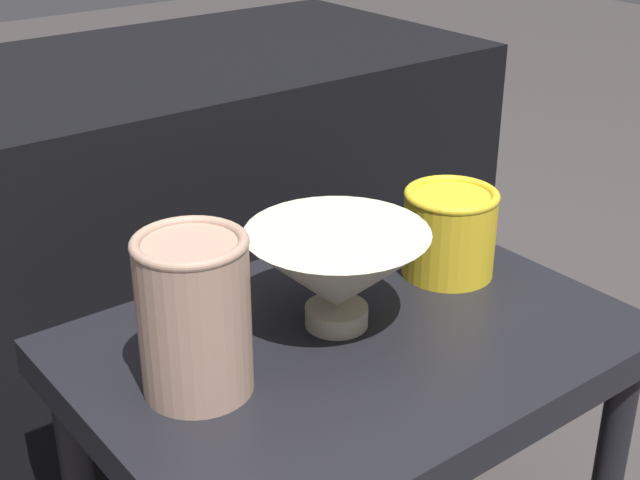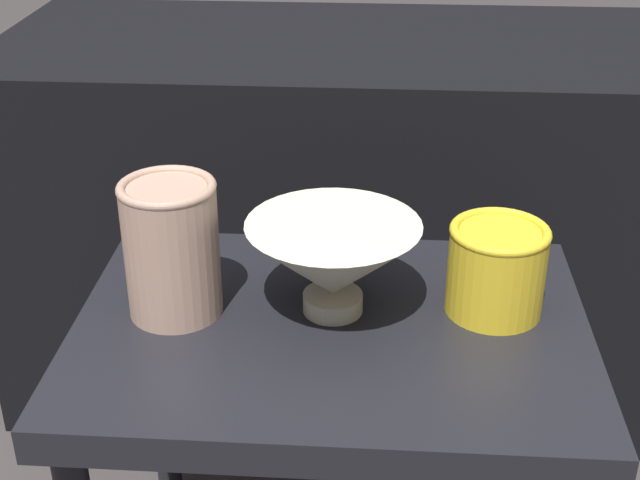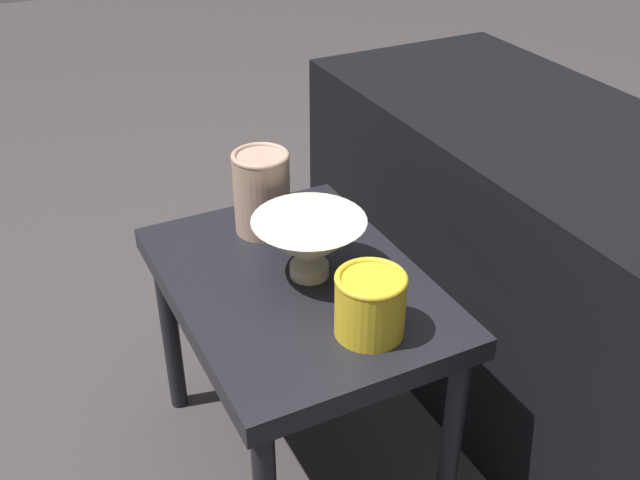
# 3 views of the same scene
# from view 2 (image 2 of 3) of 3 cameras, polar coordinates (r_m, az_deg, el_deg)

# --- Properties ---
(table) EXTENTS (0.58, 0.42, 0.44)m
(table) POSITION_cam_2_polar(r_m,az_deg,el_deg) (1.04, 0.72, -8.03)
(table) COLOR black
(table) RESTS_ON ground_plane
(couch_backdrop) EXTENTS (1.13, 0.50, 0.61)m
(couch_backdrop) POSITION_cam_2_polar(r_m,az_deg,el_deg) (1.55, 1.90, 1.70)
(couch_backdrop) COLOR black
(couch_backdrop) RESTS_ON ground_plane
(bowl) EXTENTS (0.20, 0.20, 0.11)m
(bowl) POSITION_cam_2_polar(r_m,az_deg,el_deg) (0.99, 0.91, -1.36)
(bowl) COLOR beige
(bowl) RESTS_ON table
(vase_textured_left) EXTENTS (0.11, 0.11, 0.16)m
(vase_textured_left) POSITION_cam_2_polar(r_m,az_deg,el_deg) (1.00, -9.48, -0.43)
(vase_textured_left) COLOR tan
(vase_textured_left) RESTS_ON table
(vase_colorful_right) EXTENTS (0.11, 0.11, 0.11)m
(vase_colorful_right) POSITION_cam_2_polar(r_m,az_deg,el_deg) (1.02, 11.24, -1.74)
(vase_colorful_right) COLOR gold
(vase_colorful_right) RESTS_ON table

